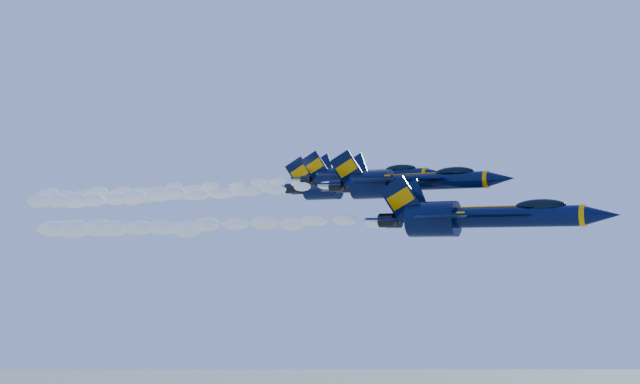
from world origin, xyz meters
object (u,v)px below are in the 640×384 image
at_px(jet_lead, 478,217).
at_px(jet_fourth, 353,185).
at_px(jet_second, 407,182).
at_px(jet_third, 364,177).

height_order(jet_lead, jet_fourth, jet_fourth).
height_order(jet_lead, jet_second, jet_second).
relative_size(jet_lead, jet_fourth, 0.92).
bearing_deg(jet_lead, jet_third, 139.61).
height_order(jet_lead, jet_third, jet_third).
bearing_deg(jet_lead, jet_fourth, 131.85).
relative_size(jet_second, jet_third, 1.05).
height_order(jet_third, jet_fourth, jet_fourth).
bearing_deg(jet_third, jet_second, -47.80).
bearing_deg(jet_third, jet_lead, -40.39).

